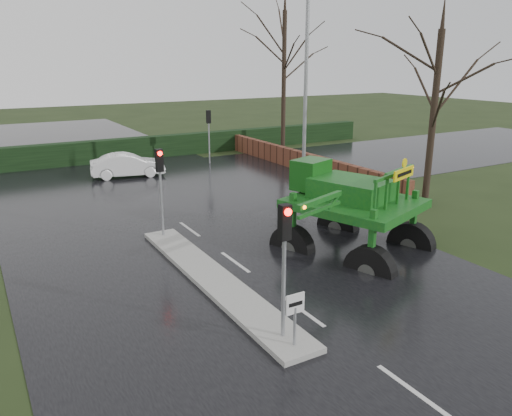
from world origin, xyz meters
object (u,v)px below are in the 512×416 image
traffic_signal_far (209,125)px  traffic_signal_mid (160,174)px  crop_sprayer (368,209)px  traffic_signal_near (285,243)px  white_sedan (129,177)px  keep_left_sign (295,311)px  street_light_right (301,74)px

traffic_signal_far → traffic_signal_mid: bearing=58.1°
traffic_signal_mid → crop_sprayer: bearing=-52.5°
traffic_signal_near → crop_sprayer: crop_sprayer is taller
traffic_signal_mid → crop_sprayer: (4.73, -6.17, -0.48)m
traffic_signal_mid → traffic_signal_far: same height
traffic_signal_mid → traffic_signal_far: size_ratio=1.00×
traffic_signal_far → traffic_signal_near: bearing=69.6°
traffic_signal_near → white_sedan: size_ratio=0.83×
keep_left_sign → white_sedan: keep_left_sign is taller
crop_sprayer → traffic_signal_far: bearing=61.3°
white_sedan → street_light_right: bearing=-120.8°
keep_left_sign → traffic_signal_far: (7.80, 21.51, 1.53)m
keep_left_sign → white_sedan: bearing=84.6°
traffic_signal_mid → keep_left_sign: bearing=-90.0°
keep_left_sign → street_light_right: (9.49, 13.50, 4.93)m
traffic_signal_far → street_light_right: bearing=101.9°
traffic_signal_far → crop_sprayer: 18.95m
keep_left_sign → traffic_signal_far: size_ratio=0.38×
traffic_signal_near → traffic_signal_far: 22.42m
keep_left_sign → white_sedan: size_ratio=0.32×
white_sedan → crop_sprayer: bearing=-160.1°
street_light_right → traffic_signal_mid: bearing=-154.6°
traffic_signal_near → white_sedan: 20.00m
traffic_signal_far → white_sedan: bearing=12.2°
traffic_signal_far → crop_sprayer: (-3.07, -18.69, -0.48)m
crop_sprayer → white_sedan: (-2.83, 17.42, -2.11)m
traffic_signal_mid → street_light_right: 11.05m
white_sedan → keep_left_sign: bearing=-174.7°
street_light_right → crop_sprayer: size_ratio=1.32×
keep_left_sign → traffic_signal_far: traffic_signal_far is taller
traffic_signal_near → street_light_right: street_light_right is taller
traffic_signal_near → traffic_signal_mid: 8.50m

